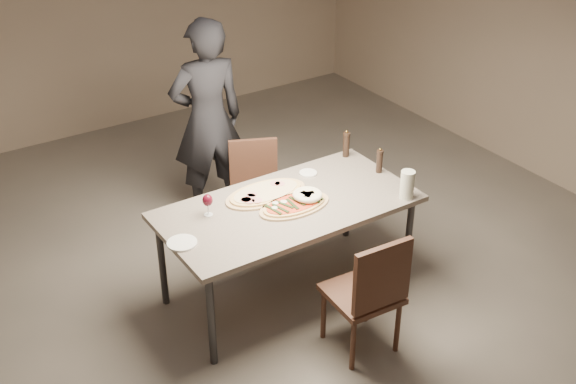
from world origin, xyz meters
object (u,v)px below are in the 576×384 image
pepper_mill_left (380,161)px  chair_near (370,290)px  dining_table (288,211)px  carafe (407,185)px  diner (207,120)px  ham_pizza (266,193)px  chair_far (255,188)px  zucchini_pizza (294,205)px  bread_basket (307,197)px

pepper_mill_left → chair_near: bearing=-131.3°
dining_table → carafe: bearing=-26.6°
diner → pepper_mill_left: bearing=127.4°
ham_pizza → chair_far: chair_far is taller
dining_table → chair_far: chair_far is taller
pepper_mill_left → chair_near: 1.18m
zucchini_pizza → pepper_mill_left: bearing=29.3°
ham_pizza → chair_far: 0.66m
zucchini_pizza → ham_pizza: 0.26m
dining_table → bread_basket: (0.13, -0.05, 0.10)m
zucchini_pizza → chair_near: chair_near is taller
dining_table → chair_far: size_ratio=2.11×
carafe → chair_far: carafe is taller
pepper_mill_left → carafe: (-0.08, -0.40, 0.01)m
zucchini_pizza → diner: 1.40m
chair_far → bread_basket: bearing=111.1°
bread_basket → pepper_mill_left: (0.70, 0.07, 0.05)m
zucchini_pizza → chair_near: 0.82m
ham_pizza → carafe: bearing=-29.6°
chair_far → chair_near: bearing=110.7°
ham_pizza → chair_near: size_ratio=0.69×
bread_basket → chair_far: (0.04, 0.79, -0.31)m
diner → carafe: bearing=119.1°
bread_basket → chair_far: bearing=87.0°
bread_basket → chair_near: bearing=-93.8°
diner → ham_pizza: bearing=90.7°
zucchini_pizza → chair_far: size_ratio=0.63×
bread_basket → pepper_mill_left: size_ratio=1.04×
ham_pizza → diner: diner is taller
chair_far → diner: (-0.09, 0.60, 0.39)m
ham_pizza → chair_far: bearing=72.3°
dining_table → pepper_mill_left: (0.83, 0.02, 0.15)m
pepper_mill_left → chair_far: (-0.66, 0.72, -0.37)m
chair_near → diner: 2.20m
pepper_mill_left → diner: bearing=119.6°
carafe → diner: 1.84m
pepper_mill_left → carafe: size_ratio=0.96×
chair_near → dining_table: bearing=99.0°
dining_table → ham_pizza: bearing=107.7°
dining_table → chair_far: bearing=76.9°
carafe → chair_near: (-0.67, -0.45, -0.34)m
pepper_mill_left → diner: size_ratio=0.12×
pepper_mill_left → diner: 1.52m
zucchini_pizza → carafe: 0.80m
dining_table → diner: (0.08, 1.34, 0.17)m
zucchini_pizza → pepper_mill_left: (0.81, 0.07, 0.08)m
pepper_mill_left → bread_basket: bearing=-174.4°
dining_table → carafe: size_ratio=8.63×
ham_pizza → pepper_mill_left: pepper_mill_left is taller
chair_near → chair_far: size_ratio=1.06×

